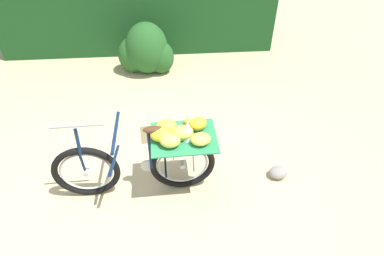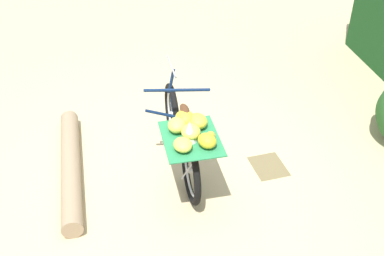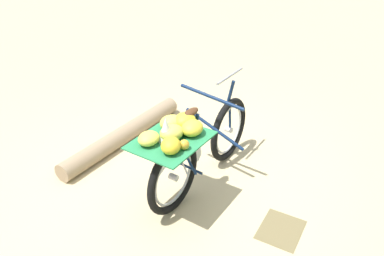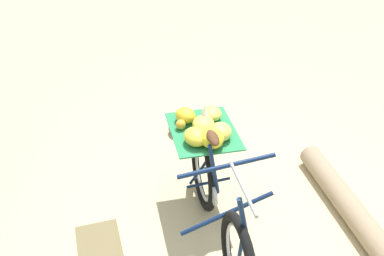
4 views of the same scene
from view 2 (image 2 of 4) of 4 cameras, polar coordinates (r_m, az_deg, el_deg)
name	(u,v)px [view 2 (image 2 of 4)]	position (r m, az deg, el deg)	size (l,w,h in m)	color
ground_plane	(186,175)	(5.34, -0.72, -5.65)	(60.00, 60.00, 0.00)	#C6B284
bicycle	(183,136)	(5.01, -1.03, -0.97)	(1.79, 0.71, 1.03)	black
fallen_log	(71,166)	(5.46, -14.30, -4.42)	(0.21, 0.21, 1.95)	#9E8466
leaf_litter_patch	(269,166)	(5.52, 9.13, -4.53)	(0.44, 0.36, 0.01)	olive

